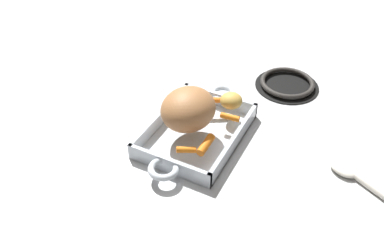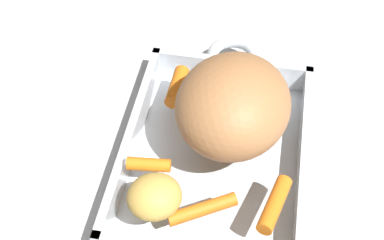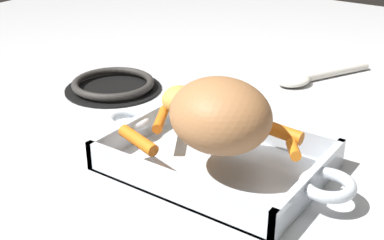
{
  "view_description": "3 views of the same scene",
  "coord_description": "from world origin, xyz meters",
  "px_view_note": "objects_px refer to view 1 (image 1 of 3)",
  "views": [
    {
      "loc": [
        0.69,
        0.34,
        0.67
      ],
      "look_at": [
        0.02,
        -0.0,
        0.07
      ],
      "focal_mm": 39.17,
      "sensor_mm": 36.0,
      "label": 1
    },
    {
      "loc": [
        -0.39,
        -0.04,
        0.52
      ],
      "look_at": [
        0.02,
        0.03,
        0.05
      ],
      "focal_mm": 51.95,
      "sensor_mm": 36.0,
      "label": 2
    },
    {
      "loc": [
        0.33,
        -0.52,
        0.36
      ],
      "look_at": [
        -0.03,
        -0.02,
        0.07
      ],
      "focal_mm": 48.91,
      "sensor_mm": 36.0,
      "label": 3
    }
  ],
  "objects_px": {
    "stove_burner_rear": "(287,84)",
    "baby_carrot_long": "(213,100)",
    "serving_spoon": "(361,180)",
    "baby_carrot_center_right": "(185,96)",
    "roasting_dish": "(196,132)",
    "pork_roast": "(188,109)",
    "baby_carrot_northeast": "(206,145)",
    "baby_carrot_southwest": "(230,117)",
    "potato_whole": "(231,101)",
    "baby_carrot_center_left": "(186,150)"
  },
  "relations": [
    {
      "from": "stove_burner_rear",
      "to": "baby_carrot_long",
      "type": "bearing_deg",
      "value": -31.59
    },
    {
      "from": "baby_carrot_long",
      "to": "serving_spoon",
      "type": "relative_size",
      "value": 0.34
    },
    {
      "from": "baby_carrot_center_right",
      "to": "serving_spoon",
      "type": "relative_size",
      "value": 0.31
    },
    {
      "from": "roasting_dish",
      "to": "baby_carrot_center_right",
      "type": "relative_size",
      "value": 5.74
    },
    {
      "from": "pork_roast",
      "to": "baby_carrot_northeast",
      "type": "distance_m",
      "value": 0.1
    },
    {
      "from": "baby_carrot_center_right",
      "to": "stove_burner_rear",
      "type": "relative_size",
      "value": 0.37
    },
    {
      "from": "baby_carrot_northeast",
      "to": "serving_spoon",
      "type": "distance_m",
      "value": 0.34
    },
    {
      "from": "baby_carrot_northeast",
      "to": "stove_burner_rear",
      "type": "relative_size",
      "value": 0.33
    },
    {
      "from": "baby_carrot_southwest",
      "to": "potato_whole",
      "type": "bearing_deg",
      "value": -159.7
    },
    {
      "from": "baby_carrot_long",
      "to": "serving_spoon",
      "type": "bearing_deg",
      "value": 79.8
    },
    {
      "from": "baby_carrot_southwest",
      "to": "baby_carrot_center_left",
      "type": "relative_size",
      "value": 1.08
    },
    {
      "from": "baby_carrot_center_right",
      "to": "baby_carrot_southwest",
      "type": "relative_size",
      "value": 1.43
    },
    {
      "from": "baby_carrot_center_right",
      "to": "baby_carrot_northeast",
      "type": "bearing_deg",
      "value": 41.58
    },
    {
      "from": "pork_roast",
      "to": "baby_carrot_southwest",
      "type": "bearing_deg",
      "value": 128.68
    },
    {
      "from": "baby_carrot_long",
      "to": "potato_whole",
      "type": "distance_m",
      "value": 0.05
    },
    {
      "from": "pork_roast",
      "to": "baby_carrot_center_right",
      "type": "relative_size",
      "value": 2.05
    },
    {
      "from": "baby_carrot_center_right",
      "to": "baby_carrot_southwest",
      "type": "distance_m",
      "value": 0.14
    },
    {
      "from": "serving_spoon",
      "to": "potato_whole",
      "type": "bearing_deg",
      "value": 15.31
    },
    {
      "from": "baby_carrot_southwest",
      "to": "baby_carrot_center_left",
      "type": "xyz_separation_m",
      "value": [
        0.15,
        -0.04,
        -0.0
      ]
    },
    {
      "from": "baby_carrot_long",
      "to": "pork_roast",
      "type": "bearing_deg",
      "value": -6.98
    },
    {
      "from": "baby_carrot_center_left",
      "to": "stove_burner_rear",
      "type": "distance_m",
      "value": 0.43
    },
    {
      "from": "baby_carrot_center_right",
      "to": "serving_spoon",
      "type": "bearing_deg",
      "value": 83.52
    },
    {
      "from": "baby_carrot_northeast",
      "to": "potato_whole",
      "type": "relative_size",
      "value": 1.05
    },
    {
      "from": "stove_burner_rear",
      "to": "serving_spoon",
      "type": "height_order",
      "value": "same"
    },
    {
      "from": "baby_carrot_northeast",
      "to": "stove_burner_rear",
      "type": "height_order",
      "value": "baby_carrot_northeast"
    },
    {
      "from": "serving_spoon",
      "to": "pork_roast",
      "type": "bearing_deg",
      "value": 32.89
    },
    {
      "from": "baby_carrot_northeast",
      "to": "baby_carrot_southwest",
      "type": "height_order",
      "value": "baby_carrot_northeast"
    },
    {
      "from": "baby_carrot_northeast",
      "to": "stove_burner_rear",
      "type": "bearing_deg",
      "value": 168.8
    },
    {
      "from": "baby_carrot_southwest",
      "to": "serving_spoon",
      "type": "relative_size",
      "value": 0.22
    },
    {
      "from": "baby_carrot_southwest",
      "to": "serving_spoon",
      "type": "bearing_deg",
      "value": 85.53
    },
    {
      "from": "potato_whole",
      "to": "baby_carrot_southwest",
      "type": "bearing_deg",
      "value": 20.3
    },
    {
      "from": "potato_whole",
      "to": "serving_spoon",
      "type": "bearing_deg",
      "value": 77.98
    },
    {
      "from": "baby_carrot_northeast",
      "to": "serving_spoon",
      "type": "bearing_deg",
      "value": 105.76
    },
    {
      "from": "stove_burner_rear",
      "to": "roasting_dish",
      "type": "bearing_deg",
      "value": -23.01
    },
    {
      "from": "baby_carrot_long",
      "to": "baby_carrot_center_left",
      "type": "relative_size",
      "value": 1.65
    },
    {
      "from": "baby_carrot_center_right",
      "to": "baby_carrot_center_left",
      "type": "height_order",
      "value": "baby_carrot_center_right"
    },
    {
      "from": "baby_carrot_center_left",
      "to": "stove_burner_rear",
      "type": "height_order",
      "value": "baby_carrot_center_left"
    },
    {
      "from": "roasting_dish",
      "to": "baby_carrot_northeast",
      "type": "height_order",
      "value": "baby_carrot_northeast"
    },
    {
      "from": "roasting_dish",
      "to": "potato_whole",
      "type": "relative_size",
      "value": 6.93
    },
    {
      "from": "baby_carrot_southwest",
      "to": "stove_burner_rear",
      "type": "relative_size",
      "value": 0.26
    },
    {
      "from": "stove_burner_rear",
      "to": "serving_spoon",
      "type": "bearing_deg",
      "value": 41.33
    },
    {
      "from": "baby_carrot_center_right",
      "to": "potato_whole",
      "type": "relative_size",
      "value": 1.21
    },
    {
      "from": "baby_carrot_long",
      "to": "baby_carrot_center_left",
      "type": "bearing_deg",
      "value": 7.65
    },
    {
      "from": "pork_roast",
      "to": "baby_carrot_center_right",
      "type": "distance_m",
      "value": 0.11
    },
    {
      "from": "baby_carrot_center_right",
      "to": "baby_carrot_long",
      "type": "bearing_deg",
      "value": 104.34
    },
    {
      "from": "baby_carrot_long",
      "to": "stove_burner_rear",
      "type": "distance_m",
      "value": 0.26
    },
    {
      "from": "baby_carrot_southwest",
      "to": "baby_carrot_long",
      "type": "height_order",
      "value": "same"
    },
    {
      "from": "roasting_dish",
      "to": "baby_carrot_center_left",
      "type": "distance_m",
      "value": 0.11
    },
    {
      "from": "roasting_dish",
      "to": "stove_burner_rear",
      "type": "height_order",
      "value": "roasting_dish"
    },
    {
      "from": "stove_burner_rear",
      "to": "baby_carrot_northeast",
      "type": "bearing_deg",
      "value": -11.2
    }
  ]
}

